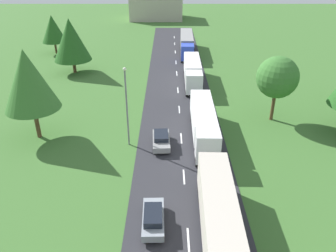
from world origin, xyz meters
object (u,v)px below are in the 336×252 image
(truck_second, at_px, (204,122))
(lamppost_second, at_px, (127,104))
(distant_building, at_px, (157,6))
(car_fourth, at_px, (162,140))
(tree_maple, at_px, (278,78))
(truck_lead, at_px, (220,222))
(truck_fourth, at_px, (188,43))
(car_third, at_px, (154,218))
(tree_ash, at_px, (54,29))
(truck_third, at_px, (193,71))
(tree_elm, at_px, (72,40))
(tree_lime, at_px, (29,80))

(truck_second, bearing_deg, lamppost_second, -169.94)
(truck_second, distance_m, distant_building, 75.84)
(car_fourth, distance_m, tree_maple, 16.40)
(truck_lead, xyz_separation_m, lamppost_second, (-8.15, 14.61, 2.80))
(truck_lead, bearing_deg, truck_fourth, 89.81)
(car_fourth, distance_m, distant_building, 77.41)
(car_third, relative_size, distant_building, 0.28)
(car_third, distance_m, tree_ash, 55.04)
(truck_lead, height_order, truck_third, truck_lead)
(lamppost_second, bearing_deg, truck_fourth, 77.49)
(lamppost_second, bearing_deg, car_third, -75.71)
(tree_elm, bearing_deg, distant_building, 75.95)
(truck_fourth, xyz_separation_m, tree_lime, (-19.09, -35.75, 4.93))
(lamppost_second, distance_m, distant_building, 76.95)
(truck_lead, height_order, lamppost_second, lamppost_second)
(truck_lead, height_order, car_fourth, truck_lead)
(tree_ash, xyz_separation_m, distant_building, (19.90, 39.56, -1.41))
(distant_building, bearing_deg, car_third, -88.43)
(truck_lead, xyz_separation_m, tree_maple, (9.64, 20.95, 3.51))
(car_third, bearing_deg, tree_ash, 114.05)
(car_third, xyz_separation_m, tree_maple, (14.55, 19.07, 4.89))
(truck_second, height_order, tree_lime, tree_lime)
(car_third, height_order, tree_lime, tree_lime)
(truck_lead, xyz_separation_m, car_fourth, (-4.50, 14.24, -1.39))
(truck_second, distance_m, truck_fourth, 36.03)
(car_fourth, height_order, lamppost_second, lamppost_second)
(car_third, bearing_deg, truck_fourth, 84.23)
(truck_second, xyz_separation_m, distant_building, (-7.71, 75.43, 1.59))
(tree_lime, bearing_deg, tree_elm, 93.55)
(car_third, xyz_separation_m, tree_elm, (-15.45, 37.77, 5.00))
(truck_lead, relative_size, tree_ash, 1.82)
(truck_second, height_order, tree_elm, tree_elm)
(truck_fourth, relative_size, car_fourth, 3.44)
(car_fourth, bearing_deg, truck_third, 76.58)
(truck_lead, xyz_separation_m, car_third, (-4.91, 1.88, -1.37))
(car_third, relative_size, tree_ash, 0.57)
(car_third, bearing_deg, tree_elm, 112.25)
(tree_lime, relative_size, distant_building, 0.66)
(tree_maple, bearing_deg, truck_third, 125.68)
(tree_lime, bearing_deg, truck_lead, -40.93)
(distant_building, bearing_deg, truck_third, -82.47)
(tree_lime, distance_m, distant_building, 76.10)
(truck_lead, relative_size, truck_fourth, 0.95)
(truck_lead, distance_m, truck_second, 16.13)
(distant_building, bearing_deg, tree_elm, -104.05)
(tree_elm, distance_m, tree_ash, 14.17)
(truck_second, distance_m, car_fourth, 5.35)
(truck_third, height_order, lamppost_second, lamppost_second)
(car_fourth, bearing_deg, truck_second, 21.19)
(truck_fourth, bearing_deg, distant_building, 100.84)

